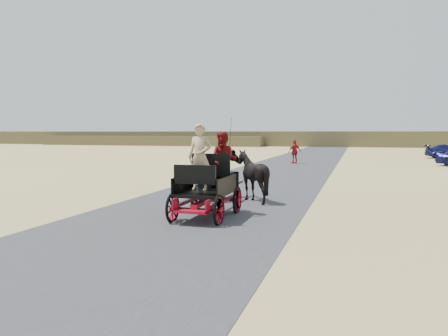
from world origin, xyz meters
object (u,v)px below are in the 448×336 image
(carriage, at_px, (207,204))
(horse_left, at_px, (221,175))
(horse_right, at_px, (252,176))
(pedestrian, at_px, (295,152))

(carriage, relative_size, horse_left, 1.20)
(horse_right, bearing_deg, horse_left, 0.00)
(carriage, height_order, horse_left, horse_left)
(carriage, height_order, horse_right, horse_right)
(carriage, relative_size, pedestrian, 1.39)
(horse_right, bearing_deg, carriage, 79.61)
(carriage, distance_m, horse_right, 3.09)
(carriage, bearing_deg, horse_right, 79.61)
(horse_right, xyz_separation_m, pedestrian, (-1.06, 17.75, 0.01))
(horse_left, xyz_separation_m, horse_right, (1.10, 0.00, 0.00))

